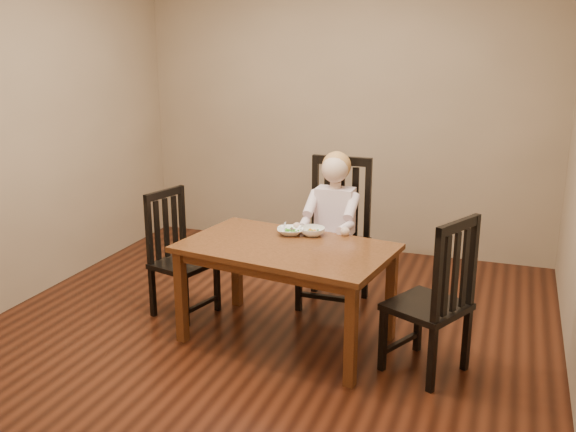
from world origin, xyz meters
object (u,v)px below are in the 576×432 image
(chair_child, at_px, (336,235))
(bowl_peas, at_px, (290,231))
(toddler, at_px, (334,216))
(chair_left, at_px, (179,256))
(chair_right, at_px, (434,300))
(dining_table, at_px, (286,257))
(bowl_veg, at_px, (312,231))

(chair_child, xyz_separation_m, bowl_peas, (-0.19, -0.52, 0.17))
(toddler, xyz_separation_m, bowl_peas, (-0.19, -0.46, -0.01))
(chair_left, height_order, chair_right, chair_right)
(dining_table, bearing_deg, bowl_veg, 71.10)
(bowl_peas, bearing_deg, chair_child, 70.22)
(toddler, bearing_deg, chair_right, 136.21)
(chair_left, distance_m, chair_right, 1.94)
(dining_table, relative_size, bowl_peas, 8.00)
(chair_child, bearing_deg, bowl_veg, 85.45)
(dining_table, relative_size, bowl_veg, 8.40)
(dining_table, distance_m, bowl_peas, 0.27)
(chair_child, relative_size, bowl_peas, 6.14)
(chair_child, distance_m, toddler, 0.18)
(dining_table, bearing_deg, bowl_peas, 103.20)
(chair_child, xyz_separation_m, toddler, (0.00, -0.06, 0.17))
(chair_child, height_order, bowl_veg, chair_child)
(chair_right, bearing_deg, chair_child, 70.81)
(chair_child, xyz_separation_m, bowl_veg, (-0.04, -0.49, 0.17))
(chair_child, relative_size, bowl_veg, 6.45)
(chair_right, xyz_separation_m, bowl_peas, (-1.06, 0.36, 0.22))
(bowl_peas, xyz_separation_m, bowl_veg, (0.15, 0.03, 0.00))
(toddler, xyz_separation_m, bowl_veg, (-0.04, -0.43, -0.00))
(bowl_peas, bearing_deg, chair_left, -175.42)
(chair_child, bearing_deg, dining_table, 79.97)
(chair_right, height_order, bowl_peas, chair_right)
(chair_left, xyz_separation_m, chair_right, (1.92, -0.29, 0.04))
(toddler, bearing_deg, bowl_veg, 84.84)
(dining_table, distance_m, chair_left, 0.95)
(chair_right, bearing_deg, chair_left, 107.51)
(dining_table, height_order, chair_left, chair_left)
(dining_table, bearing_deg, chair_left, 169.26)
(dining_table, relative_size, toddler, 2.28)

